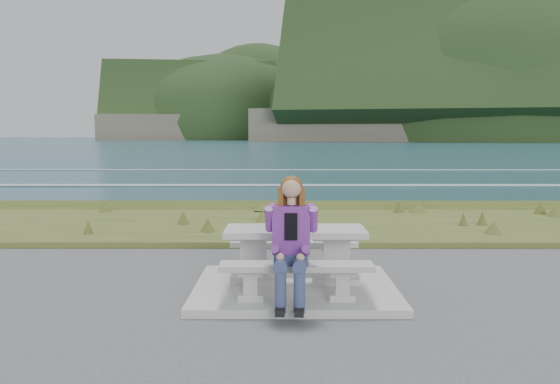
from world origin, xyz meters
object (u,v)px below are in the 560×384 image
at_px(bench_landward, 296,272).
at_px(bench_seaward, 294,247).
at_px(picnic_table, 295,241).
at_px(seated_woman, 291,258).

distance_m(bench_landward, bench_seaward, 1.40).
distance_m(picnic_table, bench_landward, 0.74).
xyz_separation_m(picnic_table, seated_woman, (-0.07, -0.84, -0.04)).
xyz_separation_m(picnic_table, bench_landward, (0.00, -0.70, -0.23)).
bearing_deg(bench_landward, bench_seaward, 90.00).
bearing_deg(seated_woman, bench_landward, 66.99).
distance_m(picnic_table, bench_seaward, 0.74).
height_order(bench_seaward, seated_woman, seated_woman).
distance_m(bench_seaward, seated_woman, 1.56).
relative_size(bench_landward, bench_seaward, 1.00).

